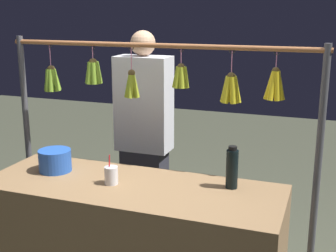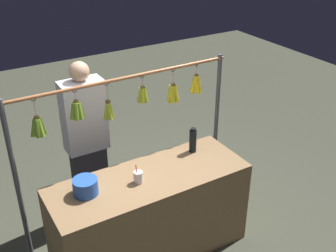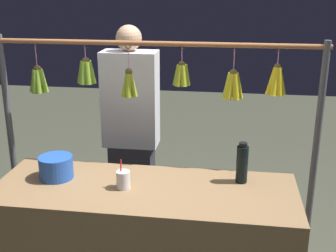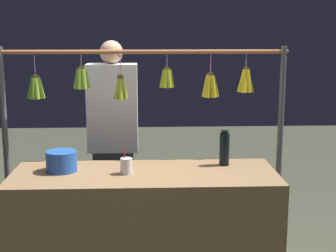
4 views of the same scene
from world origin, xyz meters
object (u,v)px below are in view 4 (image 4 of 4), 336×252
water_bottle (224,149)px  blue_bucket (61,161)px  drink_cup (126,166)px  vendor_person (113,146)px

water_bottle → blue_bucket: size_ratio=1.22×
drink_cup → vendor_person: 0.87m
drink_cup → vendor_person: size_ratio=0.10×
water_bottle → blue_bucket: 1.15m
water_bottle → blue_bucket: water_bottle is taller
water_bottle → vendor_person: size_ratio=0.15×
drink_cup → vendor_person: bearing=-80.4°
water_bottle → drink_cup: water_bottle is taller
water_bottle → blue_bucket: bearing=5.3°
drink_cup → vendor_person: vendor_person is taller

